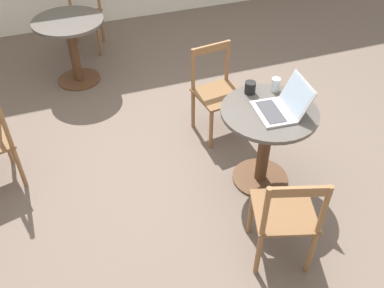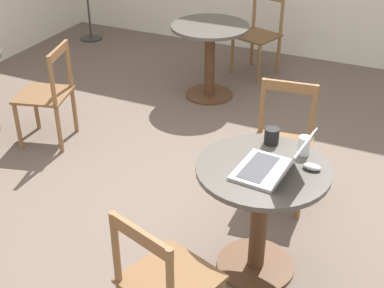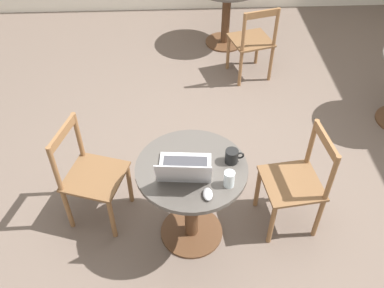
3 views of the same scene
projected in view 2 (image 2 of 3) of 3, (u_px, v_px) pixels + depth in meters
ground_plane at (199, 214)px, 3.70m from camera, size 16.00×16.00×0.00m
cafe_table_near at (261, 199)px, 3.00m from camera, size 0.74×0.74×0.72m
cafe_table_mid at (210, 47)px, 5.08m from camera, size 0.74×0.74×0.72m
chair_near_right at (282, 145)px, 3.67m from camera, size 0.45×0.45×0.84m
chair_near_left at (164, 284)px, 2.55m from camera, size 0.51×0.51×0.84m
chair_mid_right at (259, 35)px, 5.62m from camera, size 0.51×0.51×0.84m
chair_far_front at (48, 95)px, 4.36m from camera, size 0.49×0.49×0.84m
laptop at (272, 166)px, 2.80m from camera, size 0.36×0.37×0.25m
mouse at (312, 167)px, 2.86m from camera, size 0.06×0.10×0.03m
mug at (272, 136)px, 3.08m from camera, size 0.12×0.09×0.10m
drinking_glass at (304, 146)px, 2.98m from camera, size 0.07×0.07×0.11m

